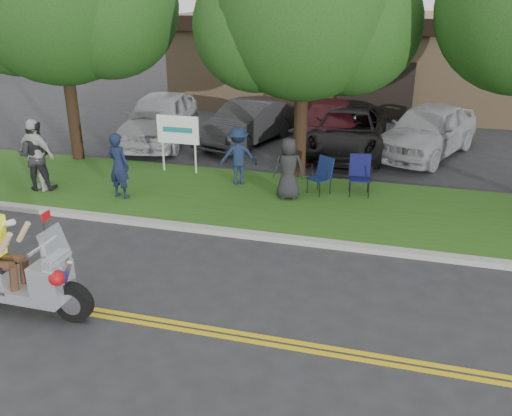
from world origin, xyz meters
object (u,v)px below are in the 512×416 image
(lawn_chair_a, at_px, (322,173))
(spectator_adult_left, at_px, (119,166))
(trike_scooter, at_px, (1,273))
(parked_car_far_right, at_px, (427,130))
(spectator_adult_right, at_px, (37,155))
(parked_car_far_left, at_px, (160,118))
(parked_car_right, at_px, (328,126))
(parked_car_left, at_px, (247,123))
(lawn_chair_b, at_px, (360,172))
(spectator_adult_mid, at_px, (36,155))
(parked_car_mid, at_px, (347,132))

(lawn_chair_a, height_order, spectator_adult_left, spectator_adult_left)
(trike_scooter, distance_m, parked_car_far_right, 13.37)
(spectator_adult_right, bearing_deg, trike_scooter, 129.12)
(lawn_chair_a, distance_m, parked_car_far_left, 7.44)
(trike_scooter, distance_m, parked_car_right, 11.97)
(parked_car_left, bearing_deg, lawn_chair_b, -28.35)
(parked_car_far_left, distance_m, parked_car_far_right, 9.03)
(spectator_adult_mid, xyz_separation_m, parked_car_far_right, (9.92, 6.37, -0.20))
(lawn_chair_b, relative_size, parked_car_far_right, 0.21)
(parked_car_far_left, bearing_deg, trike_scooter, -88.55)
(spectator_adult_mid, bearing_deg, parked_car_left, -140.28)
(spectator_adult_mid, bearing_deg, parked_car_right, -154.79)
(trike_scooter, xyz_separation_m, lawn_chair_a, (4.29, 6.75, -0.05))
(spectator_adult_right, bearing_deg, spectator_adult_left, -168.78)
(parked_car_right, bearing_deg, parked_car_left, 174.34)
(parked_car_far_left, relative_size, parked_car_mid, 0.97)
(lawn_chair_a, bearing_deg, trike_scooter, -88.24)
(lawn_chair_b, height_order, spectator_adult_mid, spectator_adult_mid)
(parked_car_left, bearing_deg, trike_scooter, -77.94)
(trike_scooter, height_order, spectator_adult_mid, trike_scooter)
(parked_car_mid, distance_m, parked_car_far_right, 2.54)
(trike_scooter, bearing_deg, parked_car_far_right, 58.82)
(lawn_chair_b, relative_size, spectator_adult_left, 0.61)
(lawn_chair_b, xyz_separation_m, parked_car_far_right, (1.71, 4.47, 0.15))
(spectator_adult_mid, bearing_deg, parked_car_far_left, -117.39)
(spectator_adult_right, relative_size, parked_car_right, 0.37)
(spectator_adult_right, bearing_deg, spectator_adult_mid, -30.31)
(spectator_adult_right, xyz_separation_m, parked_car_left, (3.84, 6.28, -0.33))
(parked_car_left, bearing_deg, parked_car_mid, 12.06)
(spectator_adult_right, relative_size, parked_car_far_right, 0.39)
(trike_scooter, xyz_separation_m, parked_car_mid, (4.45, 10.97, 0.03))
(spectator_adult_mid, relative_size, parked_car_right, 0.35)
(trike_scooter, bearing_deg, lawn_chair_b, 53.16)
(spectator_adult_right, distance_m, parked_car_left, 7.37)
(spectator_adult_left, bearing_deg, parked_car_far_right, -127.79)
(spectator_adult_left, height_order, parked_car_mid, spectator_adult_left)
(lawn_chair_b, distance_m, parked_car_far_left, 8.16)
(lawn_chair_a, relative_size, parked_car_far_left, 0.19)
(lawn_chair_b, bearing_deg, parked_car_far_right, 61.76)
(trike_scooter, height_order, parked_car_far_left, trike_scooter)
(lawn_chair_b, relative_size, parked_car_mid, 0.20)
(spectator_adult_left, bearing_deg, parked_car_left, -91.83)
(lawn_chair_b, xyz_separation_m, spectator_adult_left, (-5.82, -1.88, 0.26))
(spectator_adult_right, distance_m, parked_car_far_left, 5.71)
(lawn_chair_b, height_order, parked_car_left, parked_car_left)
(spectator_adult_right, bearing_deg, lawn_chair_a, -157.13)
(lawn_chair_b, distance_m, spectator_adult_right, 8.36)
(trike_scooter, bearing_deg, parked_car_mid, 68.07)
(lawn_chair_b, relative_size, spectator_adult_right, 0.54)
(spectator_adult_mid, xyz_separation_m, parked_car_mid, (7.42, 5.92, -0.30))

